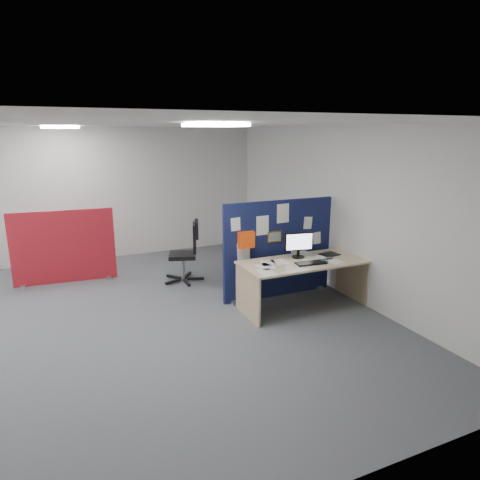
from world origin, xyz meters
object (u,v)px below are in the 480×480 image
object	(u,v)px
red_divider	(64,248)
office_chair	(189,248)
monitor_main	(298,244)
navy_divider	(277,249)
main_desk	(302,271)

from	to	relation	value
red_divider	office_chair	xyz separation A→B (m)	(2.01, -0.83, -0.02)
monitor_main	office_chair	xyz separation A→B (m)	(-1.23, 1.64, -0.34)
navy_divider	main_desk	distance (m)	0.60
monitor_main	office_chair	distance (m)	2.08
navy_divider	office_chair	size ratio (longest dim) A/B	1.76
office_chair	red_divider	bearing A→B (deg)	175.96
main_desk	office_chair	xyz separation A→B (m)	(-1.21, 1.78, 0.05)
office_chair	main_desk	bearing A→B (deg)	-37.34
navy_divider	main_desk	bearing A→B (deg)	-77.36
main_desk	office_chair	bearing A→B (deg)	124.16
monitor_main	office_chair	world-z (taller)	monitor_main
monitor_main	red_divider	bearing A→B (deg)	152.45
monitor_main	red_divider	size ratio (longest dim) A/B	0.26
main_desk	office_chair	distance (m)	2.16
navy_divider	monitor_main	xyz separation A→B (m)	(0.14, -0.40, 0.16)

